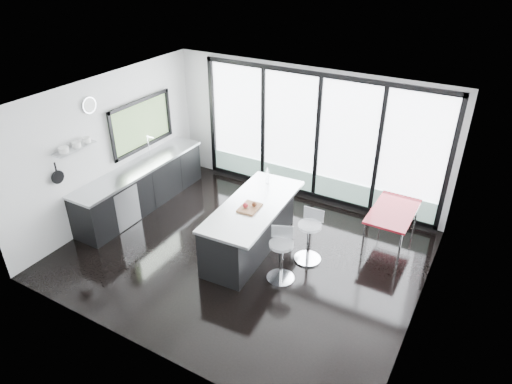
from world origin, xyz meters
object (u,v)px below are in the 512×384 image
Objects in this scene: island at (250,226)px; bar_stool_near at (281,261)px; red_table at (391,226)px; bar_stool_far at (309,242)px.

island is 3.24× the size of bar_stool_near.
island is 2.58m from red_table.
bar_stool_near is at bearing -106.01° from bar_stool_far.
bar_stool_far is at bearing 52.40° from bar_stool_near.
red_table is at bearing 33.64° from bar_stool_near.
island is at bearing 127.33° from bar_stool_near.
bar_stool_far is (0.18, 0.69, 0.01)m from bar_stool_near.
bar_stool_near is 2.31m from red_table.
bar_stool_far is 1.65m from red_table.
bar_stool_far reaches higher than bar_stool_near.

